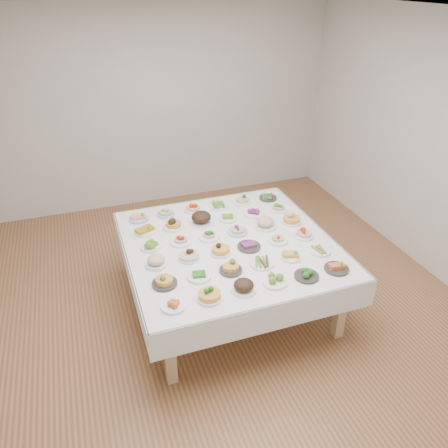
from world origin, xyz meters
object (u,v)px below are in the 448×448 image
object	(u,v)px
dish_0	(173,304)
dish_18	(151,245)
display_table	(229,248)
dish_35	(268,197)

from	to	relation	value
dish_0	dish_18	distance (m)	0.92
display_table	dish_35	bearing A→B (deg)	44.54
display_table	dish_35	distance (m)	1.07
dish_18	dish_35	xyz separation A→B (m)	(1.51, 0.59, -0.02)
dish_35	dish_0	bearing A→B (deg)	-135.05
dish_18	dish_0	bearing A→B (deg)	-90.00
dish_0	dish_35	bearing A→B (deg)	44.95
display_table	dish_0	size ratio (longest dim) A/B	10.02
dish_18	dish_35	distance (m)	1.62
display_table	dish_0	distance (m)	1.07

